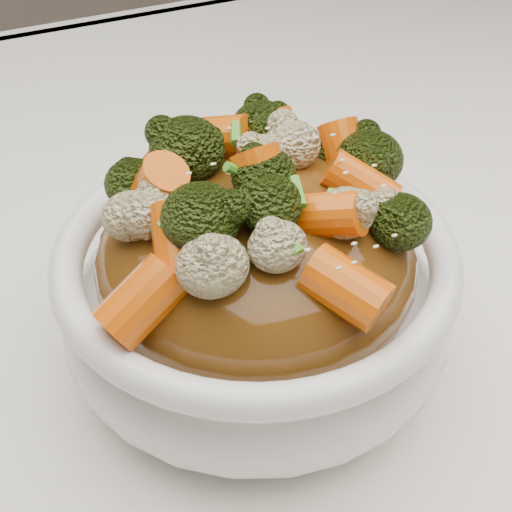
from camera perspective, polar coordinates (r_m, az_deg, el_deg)
name	(u,v)px	position (r m, az deg, el deg)	size (l,w,h in m)	color
tablecloth	(240,317)	(0.46, -1.21, -4.44)	(1.20, 0.80, 0.04)	white
bowl	(256,300)	(0.39, 0.00, -3.24)	(0.19, 0.19, 0.08)	white
sauce_base	(256,260)	(0.37, 0.00, -0.31)	(0.15, 0.15, 0.08)	#56320E
carrots	(256,163)	(0.34, 0.00, 6.81)	(0.15, 0.15, 0.04)	#D95807
broccoli	(256,164)	(0.34, 0.00, 6.68)	(0.15, 0.15, 0.04)	black
cauliflower	(256,168)	(0.34, 0.00, 6.44)	(0.15, 0.15, 0.03)	#CBBE8B
scallions	(256,161)	(0.34, 0.00, 6.93)	(0.11, 0.11, 0.02)	#448B20
sesame_seeds	(256,161)	(0.34, 0.00, 6.93)	(0.14, 0.14, 0.01)	beige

